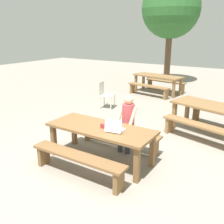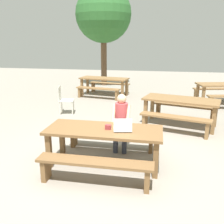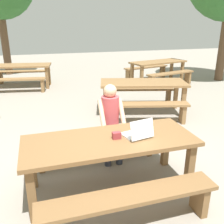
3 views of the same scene
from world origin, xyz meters
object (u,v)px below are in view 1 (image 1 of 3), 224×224
at_px(picnic_table_mid, 213,110).
at_px(picnic_table_rear, 158,78).
at_px(person_seated, 127,120).
at_px(tree_left, 171,9).
at_px(laptop, 115,128).
at_px(picnic_table_front, 101,132).
at_px(plastic_chair, 105,94).
at_px(small_pouch, 103,126).

distance_m(picnic_table_mid, picnic_table_rear, 4.45).
relative_size(person_seated, tree_left, 0.25).
height_order(laptop, person_seated, person_seated).
distance_m(picnic_table_front, picnic_table_rear, 6.10).
bearing_deg(picnic_table_mid, tree_left, 134.93).
relative_size(picnic_table_rear, tree_left, 0.43).
distance_m(laptop, tree_left, 9.18).
height_order(picnic_table_front, picnic_table_rear, picnic_table_rear).
height_order(plastic_chair, picnic_table_rear, plastic_chair).
bearing_deg(plastic_chair, tree_left, -14.25).
relative_size(picnic_table_front, picnic_table_rear, 1.01).
bearing_deg(plastic_chair, small_pouch, -159.71).
distance_m(laptop, person_seated, 0.73).
xyz_separation_m(picnic_table_front, picnic_table_mid, (1.54, 2.54, 0.03)).
height_order(plastic_chair, tree_left, tree_left).
distance_m(laptop, picnic_table_mid, 2.85).
height_order(small_pouch, picnic_table_rear, small_pouch).
xyz_separation_m(laptop, tree_left, (-2.21, 8.50, 2.66)).
distance_m(picnic_table_rear, tree_left, 3.79).
relative_size(small_pouch, picnic_table_rear, 0.05).
distance_m(picnic_table_front, laptop, 0.38).
relative_size(person_seated, picnic_table_mid, 0.58).
relative_size(picnic_table_front, plastic_chair, 2.43).
bearing_deg(person_seated, picnic_table_front, -107.59).
height_order(laptop, small_pouch, laptop).
distance_m(laptop, small_pouch, 0.27).
xyz_separation_m(plastic_chair, picnic_table_rear, (0.66, 2.87, 0.17)).
bearing_deg(laptop, picnic_table_front, -18.44).
bearing_deg(laptop, small_pouch, -17.31).
xyz_separation_m(plastic_chair, tree_left, (0.10, 5.37, 2.96)).
xyz_separation_m(picnic_table_rear, tree_left, (-0.56, 2.50, 2.79)).
bearing_deg(picnic_table_rear, person_seated, -64.38).
height_order(person_seated, picnic_table_rear, person_seated).
bearing_deg(person_seated, plastic_chair, 132.02).
height_order(picnic_table_front, small_pouch, small_pouch).
distance_m(laptop, picnic_table_rear, 6.23).
bearing_deg(tree_left, picnic_table_mid, -60.11).
relative_size(laptop, tree_left, 0.08).
xyz_separation_m(laptop, small_pouch, (-0.27, 0.03, -0.02)).
height_order(laptop, tree_left, tree_left).
distance_m(person_seated, tree_left, 8.52).
bearing_deg(picnic_table_front, person_seated, 72.41).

